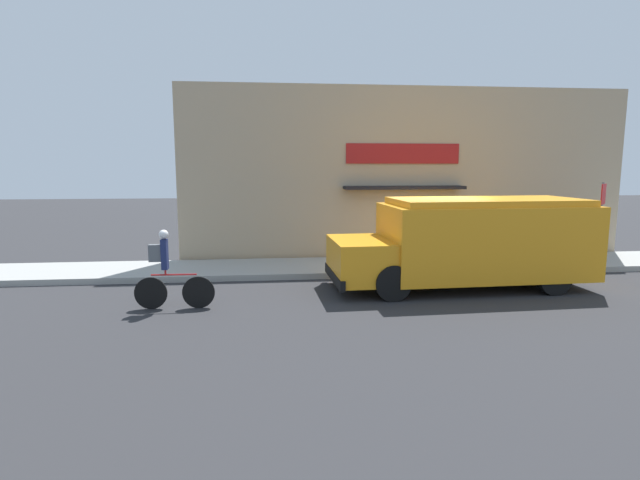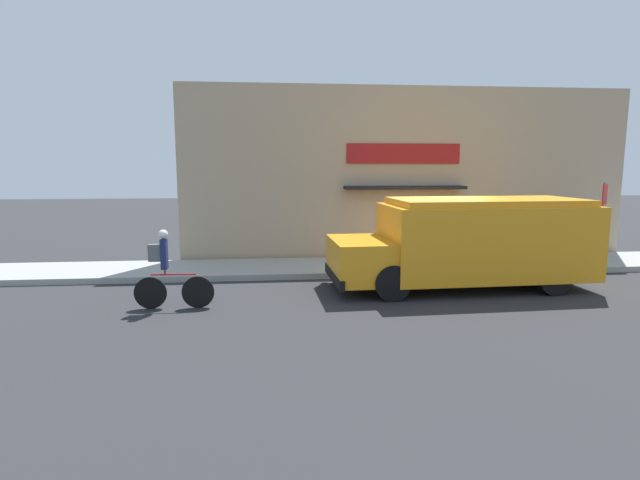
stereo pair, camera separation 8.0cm
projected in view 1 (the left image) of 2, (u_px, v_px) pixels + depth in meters
name	position (u px, v px, depth m)	size (l,w,h in m)	color
ground_plane	(432.00, 277.00, 13.72)	(70.00, 70.00, 0.00)	#2B2B2D
sidewalk	(419.00, 265.00, 14.87)	(28.00, 2.36, 0.16)	#999993
storefront	(408.00, 175.00, 15.85)	(14.42, 0.76, 5.48)	tan
school_bus	(470.00, 241.00, 12.38)	(6.43, 2.82, 2.22)	orange
cyclist	(168.00, 272.00, 10.53)	(1.69, 0.20, 1.70)	black
stop_sign_post	(602.00, 209.00, 14.77)	(0.45, 0.45, 2.38)	slate
trash_bin	(415.00, 245.00, 15.55)	(0.64, 0.64, 0.80)	slate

